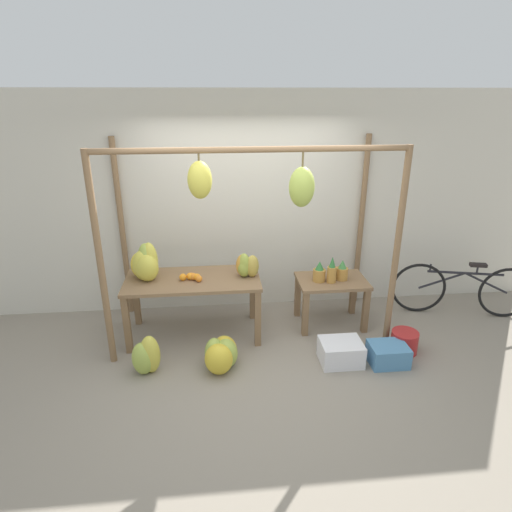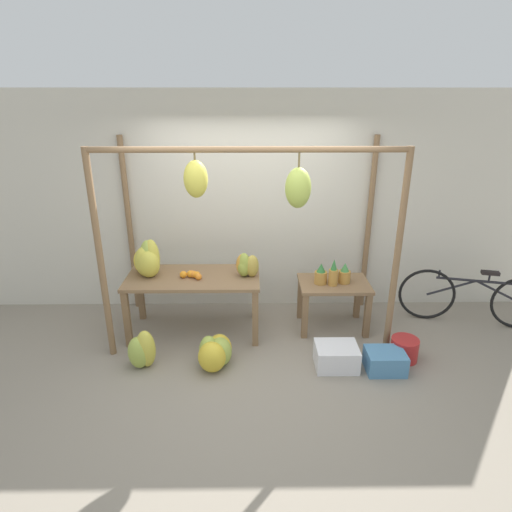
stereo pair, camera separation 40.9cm
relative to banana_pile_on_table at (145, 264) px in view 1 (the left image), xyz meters
name	(u,v)px [view 1 (the left image)]	position (x,y,z in m)	size (l,w,h in m)	color
ground_plane	(256,365)	(1.19, -0.77, -0.92)	(20.00, 20.00, 0.00)	gray
shop_wall_back	(244,205)	(1.19, 0.72, 0.48)	(8.00, 0.08, 2.80)	beige
stall_awning	(253,209)	(1.21, -0.25, 0.68)	(3.15, 1.29, 2.28)	brown
display_table_main	(193,287)	(0.53, -0.04, -0.29)	(1.55, 0.74, 0.73)	brown
display_table_side	(331,289)	(2.21, 0.04, -0.44)	(0.84, 0.58, 0.61)	brown
banana_pile_on_table	(145,264)	(0.00, 0.00, 0.00)	(0.40, 0.42, 0.44)	gold
orange_pile	(192,277)	(0.52, -0.09, -0.14)	(0.26, 0.16, 0.08)	orange
pineapple_cluster	(331,272)	(2.18, 0.01, -0.19)	(0.43, 0.19, 0.33)	#B27F38
banana_pile_ground_left	(146,356)	(0.05, -0.77, -0.72)	(0.37, 0.31, 0.43)	gold
banana_pile_ground_right	(221,354)	(0.82, -0.75, -0.76)	(0.42, 0.54, 0.34)	#9EB247
fruit_crate_white	(341,352)	(2.11, -0.79, -0.79)	(0.45, 0.35, 0.25)	silver
blue_bucket	(404,342)	(2.88, -0.67, -0.79)	(0.30, 0.30, 0.25)	#AD2323
parked_bicycle	(462,289)	(3.98, 0.10, -0.56)	(1.73, 0.45, 0.73)	black
papaya_pile	(246,266)	(1.15, -0.04, -0.05)	(0.30, 0.22, 0.28)	#93A33D
fruit_crate_purple	(388,354)	(2.61, -0.86, -0.81)	(0.40, 0.32, 0.22)	#4C84B2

